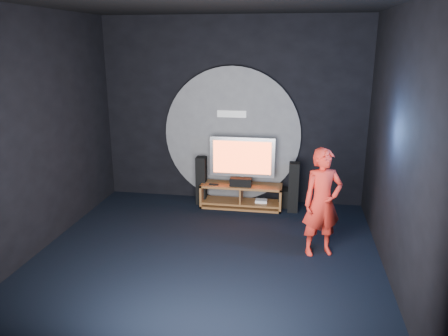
{
  "coord_description": "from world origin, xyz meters",
  "views": [
    {
      "loc": [
        1.21,
        -5.66,
        3.02
      ],
      "look_at": [
        0.08,
        1.05,
        1.05
      ],
      "focal_mm": 35.0,
      "sensor_mm": 36.0,
      "label": 1
    }
  ],
  "objects_px": {
    "tv": "(242,159)",
    "player": "(322,202)",
    "media_console": "(242,197)",
    "tower_speaker_left": "(201,181)",
    "subwoofer": "(287,198)",
    "tower_speaker_right": "(294,187)"
  },
  "relations": [
    {
      "from": "tv",
      "to": "player",
      "type": "height_order",
      "value": "player"
    },
    {
      "from": "player",
      "to": "media_console",
      "type": "bearing_deg",
      "value": 109.02
    },
    {
      "from": "tower_speaker_left",
      "to": "subwoofer",
      "type": "height_order",
      "value": "tower_speaker_left"
    },
    {
      "from": "tv",
      "to": "subwoofer",
      "type": "xyz_separation_m",
      "value": [
        0.85,
        0.13,
        -0.77
      ]
    },
    {
      "from": "tower_speaker_left",
      "to": "tower_speaker_right",
      "type": "relative_size",
      "value": 1.0
    },
    {
      "from": "tv",
      "to": "tower_speaker_right",
      "type": "bearing_deg",
      "value": -6.86
    },
    {
      "from": "media_console",
      "to": "tv",
      "type": "distance_m",
      "value": 0.74
    },
    {
      "from": "media_console",
      "to": "tower_speaker_left",
      "type": "distance_m",
      "value": 0.83
    },
    {
      "from": "tower_speaker_right",
      "to": "media_console",
      "type": "bearing_deg",
      "value": 177.07
    },
    {
      "from": "tv",
      "to": "tower_speaker_right",
      "type": "relative_size",
      "value": 1.3
    },
    {
      "from": "tower_speaker_left",
      "to": "player",
      "type": "bearing_deg",
      "value": -38.7
    },
    {
      "from": "media_console",
      "to": "subwoofer",
      "type": "distance_m",
      "value": 0.87
    },
    {
      "from": "tower_speaker_left",
      "to": "tower_speaker_right",
      "type": "height_order",
      "value": "same"
    },
    {
      "from": "tower_speaker_right",
      "to": "player",
      "type": "height_order",
      "value": "player"
    },
    {
      "from": "media_console",
      "to": "tower_speaker_right",
      "type": "xyz_separation_m",
      "value": [
        0.96,
        -0.05,
        0.27
      ]
    },
    {
      "from": "media_console",
      "to": "tower_speaker_left",
      "type": "height_order",
      "value": "tower_speaker_left"
    },
    {
      "from": "tv",
      "to": "subwoofer",
      "type": "relative_size",
      "value": 3.6
    },
    {
      "from": "media_console",
      "to": "tv",
      "type": "xyz_separation_m",
      "value": [
        -0.01,
        0.07,
        0.74
      ]
    },
    {
      "from": "tower_speaker_right",
      "to": "subwoofer",
      "type": "xyz_separation_m",
      "value": [
        -0.12,
        0.25,
        -0.3
      ]
    },
    {
      "from": "media_console",
      "to": "player",
      "type": "height_order",
      "value": "player"
    },
    {
      "from": "subwoofer",
      "to": "player",
      "type": "bearing_deg",
      "value": -74.04
    },
    {
      "from": "tower_speaker_right",
      "to": "player",
      "type": "distance_m",
      "value": 1.71
    }
  ]
}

